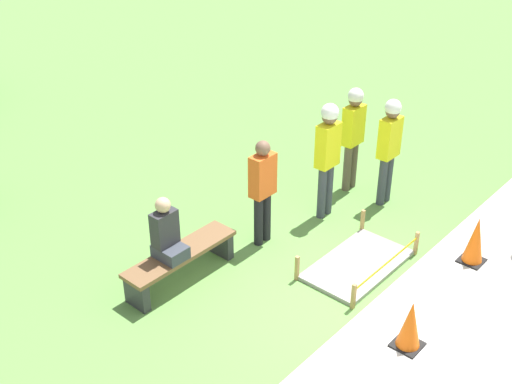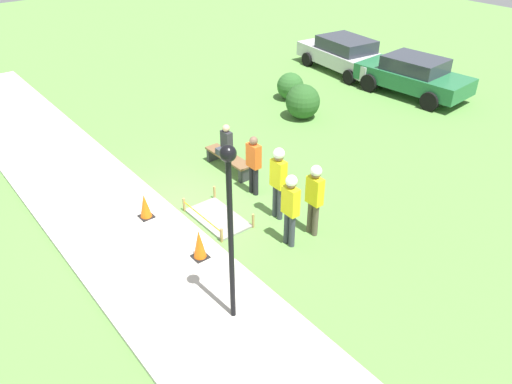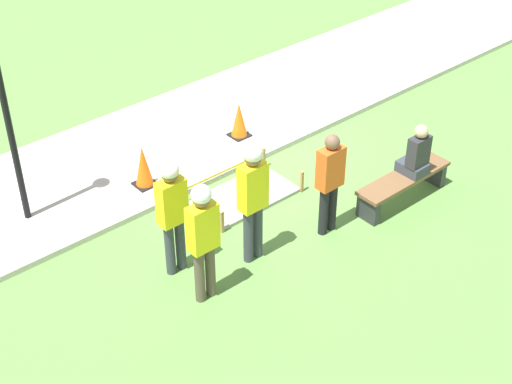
{
  "view_description": "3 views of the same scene",
  "coord_description": "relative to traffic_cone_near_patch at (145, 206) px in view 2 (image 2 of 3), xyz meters",
  "views": [
    {
      "loc": [
        -5.83,
        -3.24,
        5.49
      ],
      "look_at": [
        0.39,
        2.24,
        0.82
      ],
      "focal_mm": 45.0,
      "sensor_mm": 36.0,
      "label": 1
    },
    {
      "loc": [
        9.4,
        -4.98,
        7.2
      ],
      "look_at": [
        1.4,
        1.4,
        0.8
      ],
      "focal_mm": 35.0,
      "sensor_mm": 36.0,
      "label": 2
    },
    {
      "loc": [
        7.33,
        8.56,
        7.36
      ],
      "look_at": [
        1.33,
        1.56,
        0.84
      ],
      "focal_mm": 55.0,
      "sensor_mm": 36.0,
      "label": 3
    }
  ],
  "objects": [
    {
      "name": "ground_plane",
      "position": [
        0.27,
        0.76,
        -0.42
      ],
      "size": [
        60.0,
        60.0,
        0.0
      ],
      "primitive_type": "plane",
      "color": "#5B8E42"
    },
    {
      "name": "sidewalk",
      "position": [
        0.27,
        -0.71,
        -0.37
      ],
      "size": [
        28.0,
        2.95,
        0.1
      ],
      "color": "#BCB7AD",
      "rests_on": "ground_plane"
    },
    {
      "name": "wet_concrete_patch",
      "position": [
        1.07,
        1.41,
        -0.39
      ],
      "size": [
        1.7,
        0.99,
        0.39
      ],
      "color": "gray",
      "rests_on": "ground_plane"
    },
    {
      "name": "traffic_cone_near_patch",
      "position": [
        0.0,
        0.0,
        0.0
      ],
      "size": [
        0.34,
        0.34,
        0.65
      ],
      "color": "black",
      "rests_on": "sidewalk"
    },
    {
      "name": "traffic_cone_far_patch",
      "position": [
        2.15,
        0.19,
        0.04
      ],
      "size": [
        0.34,
        0.34,
        0.73
      ],
      "color": "black",
      "rests_on": "sidewalk"
    },
    {
      "name": "park_bench",
      "position": [
        -0.8,
        3.1,
        -0.09
      ],
      "size": [
        1.78,
        0.44,
        0.46
      ],
      "color": "#2D2D33",
      "rests_on": "ground_plane"
    },
    {
      "name": "person_seated_on_bench",
      "position": [
        -0.98,
        3.15,
        0.39
      ],
      "size": [
        0.36,
        0.44,
        0.89
      ],
      "color": "#383D47",
      "rests_on": "park_bench"
    },
    {
      "name": "worker_supervisor",
      "position": [
        2.95,
        2.85,
        0.69
      ],
      "size": [
        0.4,
        0.27,
        1.85
      ],
      "color": "brown",
      "rests_on": "ground_plane"
    },
    {
      "name": "worker_assistant",
      "position": [
        2.93,
        2.13,
        0.69
      ],
      "size": [
        0.4,
        0.27,
        1.85
      ],
      "color": "#383D47",
      "rests_on": "ground_plane"
    },
    {
      "name": "worker_trainee",
      "position": [
        1.93,
        2.64,
        0.76
      ],
      "size": [
        0.4,
        0.28,
        1.94
      ],
      "color": "#383D47",
      "rests_on": "ground_plane"
    },
    {
      "name": "bystander_in_orange_shirt",
      "position": [
        0.66,
        2.88,
        0.53
      ],
      "size": [
        0.4,
        0.22,
        1.69
      ],
      "color": "black",
      "rests_on": "ground_plane"
    },
    {
      "name": "lamppost_near",
      "position": [
        4.0,
        -0.26,
        2.08
      ],
      "size": [
        0.28,
        0.28,
        3.63
      ],
      "color": "black",
      "rests_on": "sidewalk"
    },
    {
      "name": "parked_car_green",
      "position": [
        -1.25,
        12.32,
        0.36
      ],
      "size": [
        4.48,
        2.38,
        1.48
      ],
      "rotation": [
        0.0,
        0.0,
        0.08
      ],
      "color": "#236B3D",
      "rests_on": "ground_plane"
    },
    {
      "name": "parked_car_silver",
      "position": [
        -4.9,
        12.41,
        0.32
      ],
      "size": [
        4.78,
        2.52,
        1.44
      ],
      "rotation": [
        0.0,
        0.0,
        -0.11
      ],
      "color": "#BCBCC1",
      "rests_on": "ground_plane"
    },
    {
      "name": "shrub_rounded_near",
      "position": [
        -3.88,
        8.26,
        0.09
      ],
      "size": [
        1.03,
        1.03,
        1.03
      ],
      "color": "#2D6028",
      "rests_on": "ground_plane"
    },
    {
      "name": "shrub_rounded_mid",
      "position": [
        -2.25,
        7.39,
        0.18
      ],
      "size": [
        1.22,
        1.22,
        1.22
      ],
      "color": "#285623",
      "rests_on": "ground_plane"
    }
  ]
}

